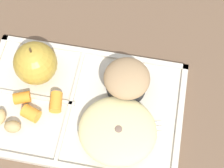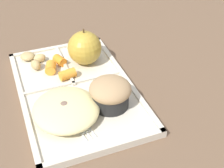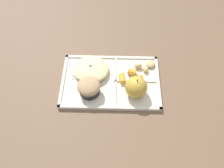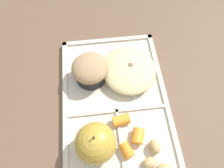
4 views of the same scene
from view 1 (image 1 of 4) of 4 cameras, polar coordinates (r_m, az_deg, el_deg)
name	(u,v)px [view 1 (image 1 of 4)]	position (r m, az deg, el deg)	size (l,w,h in m)	color
ground	(81,108)	(0.66, -4.99, -3.84)	(6.00, 6.00, 0.00)	brown
lunch_tray	(81,106)	(0.65, -5.09, -3.63)	(0.37, 0.24, 0.02)	beige
green_apple	(35,63)	(0.66, -12.26, 3.30)	(0.08, 0.08, 0.09)	#B79333
bran_muffin	(127,81)	(0.63, 2.38, 0.55)	(0.08, 0.08, 0.06)	black
carrot_slice_center	(31,113)	(0.65, -12.96, -4.66)	(0.02, 0.02, 0.03)	orange
carrot_slice_tilted	(56,102)	(0.65, -9.05, -2.91)	(0.02, 0.02, 0.04)	orange
carrot_slice_back	(22,98)	(0.66, -14.32, -2.16)	(0.02, 0.02, 0.03)	orange
potato_chunk_large	(13,127)	(0.64, -15.77, -6.65)	(0.03, 0.02, 0.02)	tan
potato_chunk_corner	(0,117)	(0.66, -17.66, -5.04)	(0.03, 0.02, 0.02)	tan
egg_noodle_pile	(118,130)	(0.61, 0.91, -7.51)	(0.14, 0.13, 0.03)	beige
meatball_back	(119,116)	(0.62, 1.22, -5.23)	(0.03, 0.03, 0.03)	brown
meatball_center	(122,122)	(0.62, 1.55, -6.18)	(0.03, 0.03, 0.03)	brown
meatball_front	(118,132)	(0.61, 1.02, -7.75)	(0.04, 0.04, 0.04)	#755B4C
plastic_fork	(127,127)	(0.63, 2.47, -7.01)	(0.15, 0.04, 0.00)	silver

